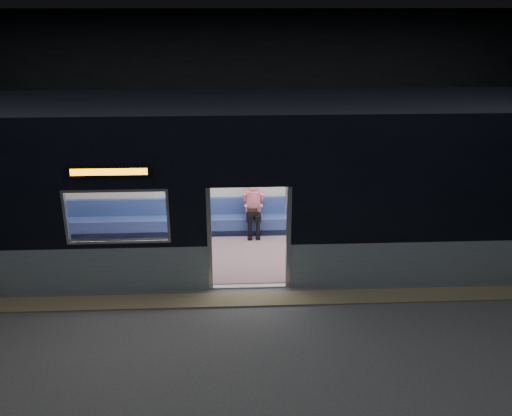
{
  "coord_description": "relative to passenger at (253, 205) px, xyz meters",
  "views": [
    {
      "loc": [
        -0.31,
        -8.19,
        5.17
      ],
      "look_at": [
        0.19,
        2.3,
        1.15
      ],
      "focal_mm": 38.0,
      "sensor_mm": 36.0,
      "label": 1
    }
  ],
  "objects": [
    {
      "name": "metro_car",
      "position": [
        -0.18,
        -1.0,
        1.09
      ],
      "size": [
        18.0,
        3.04,
        3.35
      ],
      "color": "#94A6B0",
      "rests_on": "station_floor"
    },
    {
      "name": "station_floor",
      "position": [
        -0.18,
        -3.55,
        -0.76
      ],
      "size": [
        24.0,
        14.0,
        0.01
      ],
      "primitive_type": "cube",
      "color": "#47494C",
      "rests_on": "ground"
    },
    {
      "name": "transit_map",
      "position": [
        4.2,
        0.31,
        0.74
      ],
      "size": [
        1.06,
        0.03,
        0.69
      ],
      "primitive_type": "cube",
      "color": "white",
      "rests_on": "metro_car"
    },
    {
      "name": "tactile_strip",
      "position": [
        -0.18,
        -3.0,
        -0.74
      ],
      "size": [
        22.8,
        0.5,
        0.03
      ],
      "primitive_type": "cube",
      "color": "#8C7F59",
      "rests_on": "station_floor"
    },
    {
      "name": "station_envelope",
      "position": [
        -0.18,
        -3.55,
        2.91
      ],
      "size": [
        24.0,
        14.0,
        5.0
      ],
      "color": "black",
      "rests_on": "station_floor"
    },
    {
      "name": "passenger",
      "position": [
        0.0,
        0.0,
        0.0
      ],
      "size": [
        0.39,
        0.63,
        1.27
      ],
      "rotation": [
        0.0,
        0.0,
        0.17
      ],
      "color": "black",
      "rests_on": "metro_car"
    },
    {
      "name": "handbag",
      "position": [
        -0.03,
        -0.2,
        -0.11
      ],
      "size": [
        0.28,
        0.26,
        0.12
      ],
      "primitive_type": "cube",
      "rotation": [
        0.0,
        0.0,
        0.32
      ],
      "color": "black",
      "rests_on": "passenger"
    }
  ]
}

